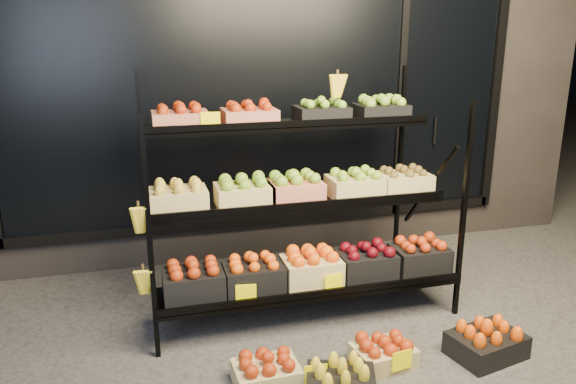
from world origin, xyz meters
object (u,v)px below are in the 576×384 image
object	(u,v)px
display_rack	(298,202)
floor_crate_midright	(383,352)
floor_crate_left	(266,371)
floor_crate_midleft	(341,380)

from	to	relation	value
display_rack	floor_crate_midright	bearing A→B (deg)	-72.28
display_rack	floor_crate_left	xyz separation A→B (m)	(-0.44, -0.88, -0.70)
floor_crate_midleft	floor_crate_midright	xyz separation A→B (m)	(0.35, 0.20, -0.00)
floor_crate_midleft	display_rack	bearing A→B (deg)	105.16
floor_crate_midleft	floor_crate_midright	world-z (taller)	floor_crate_midleft
floor_crate_left	floor_crate_midright	bearing A→B (deg)	-1.32
floor_crate_left	floor_crate_midright	world-z (taller)	floor_crate_left
floor_crate_left	floor_crate_midright	distance (m)	0.72
display_rack	floor_crate_midright	distance (m)	1.15
display_rack	floor_crate_left	distance (m)	1.21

